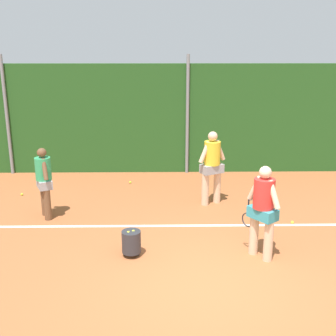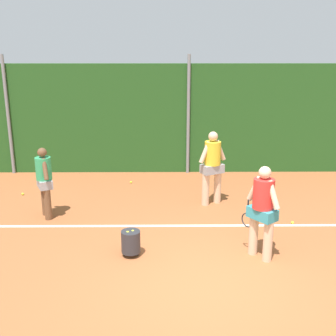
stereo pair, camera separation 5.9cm
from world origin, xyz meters
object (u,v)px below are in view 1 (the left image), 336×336
(player_backcourt_far, at_px, (212,164))
(tennis_ball_3, at_px, (292,222))
(tennis_ball_1, at_px, (130,182))
(tennis_ball_5, at_px, (22,194))
(player_foreground_near, at_px, (263,207))
(player_midcourt, at_px, (44,179))
(ball_hopper, at_px, (131,242))

(player_backcourt_far, distance_m, tennis_ball_3, 2.35)
(tennis_ball_1, xyz_separation_m, tennis_ball_5, (-2.82, -1.00, 0.00))
(player_foreground_near, xyz_separation_m, tennis_ball_3, (1.08, 1.52, -0.96))
(player_foreground_near, xyz_separation_m, player_backcourt_far, (-0.60, 2.82, 0.05))
(player_foreground_near, height_order, tennis_ball_3, player_foreground_near)
(player_foreground_near, bearing_deg, player_backcourt_far, -24.99)
(tennis_ball_1, bearing_deg, player_midcourt, -124.98)
(ball_hopper, bearing_deg, player_backcourt_far, 56.56)
(player_foreground_near, height_order, ball_hopper, player_foreground_near)
(tennis_ball_1, relative_size, tennis_ball_5, 1.00)
(player_backcourt_far, xyz_separation_m, tennis_ball_5, (-4.98, 0.67, -1.01))
(player_foreground_near, xyz_separation_m, tennis_ball_5, (-5.58, 3.49, -0.96))
(player_foreground_near, height_order, tennis_ball_1, player_foreground_near)
(player_backcourt_far, bearing_deg, ball_hopper, 28.45)
(tennis_ball_1, bearing_deg, tennis_ball_3, -37.79)
(player_foreground_near, distance_m, tennis_ball_5, 6.65)
(player_foreground_near, bearing_deg, ball_hopper, 51.35)
(tennis_ball_3, xyz_separation_m, tennis_ball_5, (-6.66, 1.97, 0.00))
(player_backcourt_far, relative_size, ball_hopper, 3.60)
(player_foreground_near, distance_m, ball_hopper, 2.52)
(ball_hopper, bearing_deg, tennis_ball_3, 22.47)
(tennis_ball_3, bearing_deg, ball_hopper, -157.53)
(player_midcourt, height_order, ball_hopper, player_midcourt)
(player_midcourt, bearing_deg, tennis_ball_5, 9.31)
(tennis_ball_3, distance_m, tennis_ball_5, 6.95)
(player_backcourt_far, xyz_separation_m, tennis_ball_1, (-2.16, 1.67, -1.01))
(tennis_ball_5, bearing_deg, player_foreground_near, -32.01)
(ball_hopper, height_order, tennis_ball_3, ball_hopper)
(ball_hopper, height_order, tennis_ball_5, ball_hopper)
(tennis_ball_1, distance_m, tennis_ball_5, 2.99)
(tennis_ball_5, bearing_deg, player_midcourt, -54.57)
(player_foreground_near, distance_m, tennis_ball_3, 2.09)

